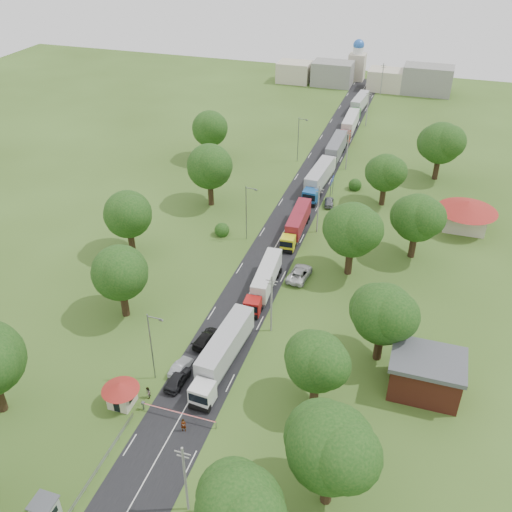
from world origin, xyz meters
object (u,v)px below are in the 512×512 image
at_px(info_sign, 332,183).
at_px(car_lane_front, 178,379).
at_px(guard_booth, 121,391).
at_px(car_lane_mid, 181,367).
at_px(boom_barrier, 168,410).
at_px(truck_0, 223,352).
at_px(pedestrian_near, 184,426).

height_order(info_sign, car_lane_front, info_sign).
bearing_deg(guard_booth, info_sign, 78.32).
bearing_deg(car_lane_mid, boom_barrier, 109.83).
bearing_deg(guard_booth, car_lane_mid, 59.31).
distance_m(boom_barrier, info_sign, 60.39).
xyz_separation_m(guard_booth, info_sign, (12.40, 60.00, 0.84)).
bearing_deg(car_lane_front, boom_barrier, 104.27).
bearing_deg(truck_0, car_lane_front, -132.27).
relative_size(info_sign, truck_0, 0.26).
bearing_deg(info_sign, truck_0, -93.94).
xyz_separation_m(info_sign, truck_0, (-3.47, -50.44, -0.72)).
bearing_deg(car_lane_front, info_sign, -95.86).
xyz_separation_m(truck_0, pedestrian_near, (-0.51, -10.98, -1.42)).
distance_m(guard_booth, car_lane_front, 7.03).
bearing_deg(boom_barrier, car_lane_front, 102.23).
xyz_separation_m(boom_barrier, truck_0, (3.08, 9.56, 1.39)).
bearing_deg(car_lane_front, pedestrian_near, 121.78).
bearing_deg(car_lane_front, car_lane_mid, -72.90).
relative_size(info_sign, car_lane_front, 0.88).
bearing_deg(truck_0, info_sign, 86.06).
height_order(boom_barrier, car_lane_front, car_lane_front).
distance_m(boom_barrier, guard_booth, 5.98).
xyz_separation_m(boom_barrier, car_lane_mid, (-1.64, 7.07, -0.23)).
bearing_deg(car_lane_mid, car_lane_front, 111.81).
distance_m(boom_barrier, pedestrian_near, 2.94).
relative_size(guard_booth, car_lane_mid, 1.09).
relative_size(boom_barrier, info_sign, 2.25).
xyz_separation_m(boom_barrier, guard_booth, (-5.84, -0.00, 1.27)).
height_order(car_lane_front, pedestrian_near, pedestrian_near).
bearing_deg(car_lane_mid, truck_0, -145.50).
bearing_deg(guard_booth, car_lane_front, 46.27).
xyz_separation_m(boom_barrier, pedestrian_near, (2.58, -1.42, -0.03)).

